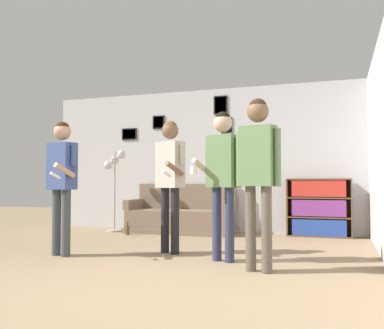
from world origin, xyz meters
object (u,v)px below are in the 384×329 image
Objects in this scene: floor_lamp at (115,172)px; bottle_on_floor at (127,230)px; person_player_foreground_left at (62,173)px; couch at (181,217)px; bookshelf at (319,208)px; person_player_foreground_center at (170,171)px; person_spectator_near_bookshelf at (258,163)px; person_watcher_holding_cup at (223,168)px.

bottle_on_floor is (0.47, -0.38, -1.03)m from floor_lamp.
person_player_foreground_left is 2.40m from bottle_on_floor.
bookshelf is (2.43, 0.20, 0.20)m from couch.
couch is 1.14× the size of person_player_foreground_center.
bottle_on_floor is at bearing 95.43° from person_player_foreground_left.
couch is at bearing 123.35° from person_spectator_near_bookshelf.
person_watcher_holding_cup is 3.10m from bottle_on_floor.
floor_lamp reaches higher than couch.
person_player_foreground_center is (1.22, 0.63, 0.03)m from person_player_foreground_left.
person_player_foreground_left reaches higher than couch.
person_watcher_holding_cup is at bearing -22.25° from person_player_foreground_center.
person_player_foreground_left is (-0.57, -2.83, 0.75)m from couch.
person_player_foreground_center is at bearing -45.58° from floor_lamp.
floor_lamp is at bearing 139.99° from person_watcher_holding_cup.
floor_lamp is 0.85× the size of person_spectator_near_bookshelf.
couch is 8.66× the size of bottle_on_floor.
person_watcher_holding_cup is at bearing 8.36° from person_player_foreground_left.
couch is 2.98m from person_player_foreground_left.
couch is 1.03m from bottle_on_floor.
person_watcher_holding_cup is (2.03, 0.30, 0.05)m from person_player_foreground_left.
couch reaches higher than bottle_on_floor.
couch is at bearing 106.63° from person_player_foreground_center.
person_player_foreground_center is 0.99× the size of person_watcher_holding_cup.
person_watcher_holding_cup is at bearing -40.01° from floor_lamp.
person_player_foreground_left is 2.53m from person_spectator_near_bookshelf.
person_spectator_near_bookshelf is at bearing -98.35° from bookshelf.
bottle_on_floor is (-2.23, 1.89, -1.01)m from person_watcher_holding_cup.
person_player_foreground_center reaches higher than person_player_foreground_left.
person_player_foreground_center reaches higher than floor_lamp.
person_spectator_near_bookshelf is at bearing -3.39° from person_player_foreground_left.
bookshelf is at bearing 70.49° from person_watcher_holding_cup.
person_watcher_holding_cup is at bearing -109.51° from bookshelf.
couch is 1.30× the size of floor_lamp.
person_spectator_near_bookshelf is at bearing -56.65° from couch.
couch is 1.52m from floor_lamp.
bookshelf is at bearing 14.64° from bottle_on_floor.
person_player_foreground_center is 1.52m from person_spectator_near_bookshelf.
person_spectator_near_bookshelf is at bearing -41.81° from person_watcher_holding_cup.
person_player_foreground_center is (0.66, -2.20, 0.78)m from couch.
bookshelf is 3.76m from floor_lamp.
person_player_foreground_left reaches higher than floor_lamp.
person_spectator_near_bookshelf is at bearing -40.54° from bottle_on_floor.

